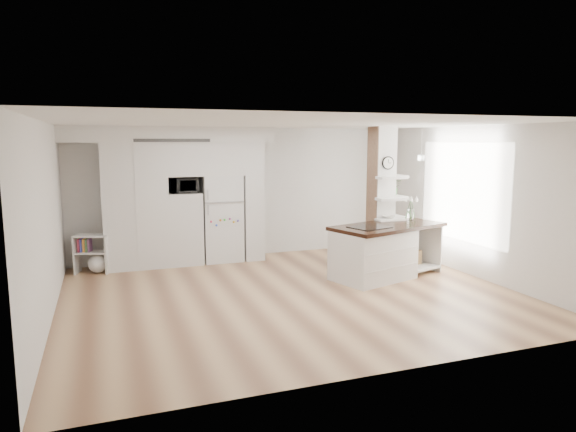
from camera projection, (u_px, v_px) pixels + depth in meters
name	position (u px, v px, depth m)	size (l,w,h in m)	color
floor	(291.00, 294.00, 8.22)	(7.00, 6.00, 0.01)	tan
room	(291.00, 178.00, 7.95)	(7.04, 6.04, 2.72)	white
cabinet_wall	(174.00, 189.00, 10.00)	(4.00, 0.71, 2.70)	white
refrigerator	(221.00, 218.00, 10.42)	(0.78, 0.69, 1.75)	white
column	(387.00, 197.00, 9.88)	(0.69, 0.90, 2.70)	silver
window	(463.00, 192.00, 9.45)	(2.40, 2.40, 0.00)	white
pendant_light	(383.00, 159.00, 8.63)	(0.12, 0.12, 0.10)	white
kitchen_island	(378.00, 251.00, 9.11)	(2.30, 1.57, 1.51)	white
bookshelf	(94.00, 256.00, 9.49)	(0.68, 0.51, 0.72)	white
floor_plant_a	(382.00, 256.00, 9.73)	(0.29, 0.24, 0.54)	#31732E
floor_plant_b	(389.00, 244.00, 11.08)	(0.24, 0.24, 0.42)	#31732E
microwave	(184.00, 185.00, 10.01)	(0.54, 0.37, 0.30)	#2D2D2D
shelf_plant	(394.00, 187.00, 10.10)	(0.27, 0.23, 0.30)	#31732E
decor_bowl	(389.00, 217.00, 9.69)	(0.22, 0.22, 0.05)	white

